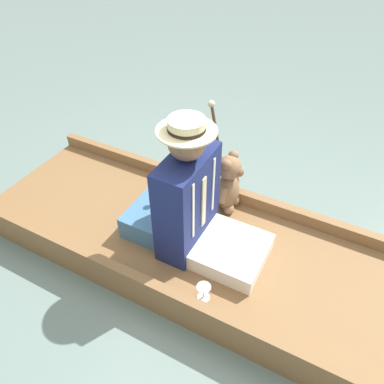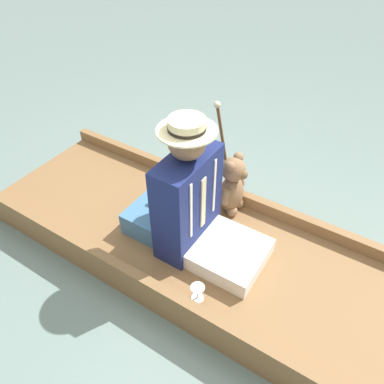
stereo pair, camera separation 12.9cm
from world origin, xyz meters
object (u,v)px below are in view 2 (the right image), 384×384
wine_glass (198,291)px  walking_cane (224,149)px  seated_person (196,205)px  teddy_bear (232,186)px

wine_glass → walking_cane: bearing=-159.6°
seated_person → walking_cane: (-0.44, -0.07, 0.12)m
wine_glass → walking_cane: (-0.78, -0.29, 0.38)m
teddy_bear → walking_cane: (-0.03, -0.10, 0.25)m
walking_cane → teddy_bear: bearing=72.3°
teddy_bear → wine_glass: teddy_bear is taller
wine_glass → walking_cane: 0.92m
wine_glass → walking_cane: walking_cane is taller
teddy_bear → wine_glass: bearing=14.3°
seated_person → teddy_bear: bearing=166.4°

